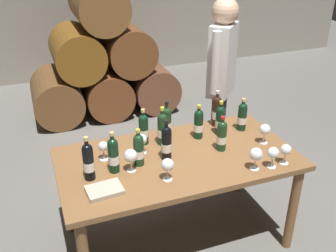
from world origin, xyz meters
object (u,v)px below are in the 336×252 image
(wine_bottle_3, at_px, (242,116))
(wine_bottle_11, at_px, (167,122))
(wine_bottle_1, at_px, (162,128))
(wine_glass_5, at_px, (273,153))
(wine_glass_4, at_px, (142,140))
(wine_glass_2, at_px, (265,130))
(wine_bottle_8, at_px, (113,155))
(wine_bottle_6, at_px, (222,135))
(wine_glass_3, at_px, (256,155))
(wine_bottle_5, at_px, (139,149))
(sommelier_presenting, at_px, (221,74))
(wine_bottle_2, at_px, (199,124))
(wine_bottle_10, at_px, (217,111))
(wine_bottle_9, at_px, (220,120))
(dining_table, at_px, (178,167))
(tasting_notebook, at_px, (104,190))
(wine_bottle_7, at_px, (166,143))
(wine_glass_7, at_px, (131,156))
(wine_bottle_4, at_px, (88,161))
(wine_glass_1, at_px, (168,165))
(wine_bottle_0, at_px, (144,129))
(wine_glass_0, at_px, (103,147))
(wine_glass_6, at_px, (286,150))

(wine_bottle_3, relative_size, wine_bottle_11, 0.91)
(wine_bottle_1, height_order, wine_glass_5, wine_bottle_1)
(wine_glass_4, bearing_deg, wine_glass_2, -11.43)
(wine_bottle_8, height_order, wine_glass_5, wine_bottle_8)
(wine_bottle_6, distance_m, wine_glass_5, 0.40)
(wine_glass_3, relative_size, wine_glass_5, 1.06)
(wine_bottle_5, bearing_deg, sommelier_presenting, 36.46)
(wine_glass_3, height_order, wine_glass_4, wine_glass_3)
(wine_bottle_2, xyz_separation_m, wine_bottle_10, (0.23, 0.14, 0.01))
(wine_bottle_9, bearing_deg, wine_bottle_6, -114.67)
(dining_table, bearing_deg, tasting_notebook, -158.60)
(wine_bottle_11, relative_size, sommelier_presenting, 0.17)
(wine_bottle_7, height_order, wine_bottle_11, wine_bottle_7)
(wine_bottle_1, distance_m, sommelier_presenting, 0.95)
(wine_bottle_2, height_order, wine_glass_7, wine_bottle_2)
(wine_bottle_4, distance_m, wine_glass_3, 1.10)
(wine_bottle_1, distance_m, wine_glass_5, 0.82)
(wine_glass_2, bearing_deg, wine_glass_1, -167.03)
(sommelier_presenting, bearing_deg, wine_glass_3, -105.24)
(wine_bottle_0, xyz_separation_m, wine_glass_0, (-0.33, -0.13, -0.02))
(wine_bottle_4, bearing_deg, wine_glass_3, -14.84)
(wine_bottle_4, relative_size, wine_glass_3, 1.89)
(wine_bottle_2, relative_size, wine_bottle_4, 0.90)
(wine_glass_2, bearing_deg, wine_bottle_6, 175.47)
(wine_glass_1, xyz_separation_m, wine_glass_7, (-0.19, 0.18, 0.00))
(wine_bottle_11, distance_m, wine_glass_4, 0.31)
(wine_bottle_10, bearing_deg, wine_bottle_4, -160.32)
(wine_glass_5, height_order, wine_glass_7, wine_glass_7)
(wine_glass_3, bearing_deg, wine_bottle_4, 165.16)
(wine_bottle_2, height_order, wine_glass_1, wine_bottle_2)
(wine_bottle_2, bearing_deg, wine_glass_6, -53.86)
(wine_bottle_1, bearing_deg, wine_bottle_3, -0.42)
(wine_bottle_8, distance_m, wine_glass_6, 1.17)
(wine_bottle_11, bearing_deg, sommelier_presenting, 32.53)
(wine_bottle_0, distance_m, wine_glass_6, 1.03)
(wine_bottle_1, distance_m, wine_bottle_6, 0.44)
(wine_bottle_4, xyz_separation_m, wine_glass_2, (1.32, 0.00, -0.02))
(wine_glass_7, bearing_deg, wine_bottle_9, 18.31)
(wine_glass_5, bearing_deg, wine_glass_3, 170.77)
(wine_bottle_3, bearing_deg, wine_bottle_1, 179.58)
(wine_bottle_6, xyz_separation_m, wine_bottle_11, (-0.30, 0.33, 0.01))
(wine_glass_5, distance_m, tasting_notebook, 1.14)
(tasting_notebook, bearing_deg, wine_glass_5, -11.00)
(wine_bottle_7, height_order, wine_bottle_9, wine_bottle_7)
(wine_bottle_3, bearing_deg, wine_glass_4, -175.36)
(wine_bottle_5, relative_size, wine_glass_7, 1.66)
(wine_bottle_6, xyz_separation_m, wine_bottle_9, (0.10, 0.22, 0.00))
(wine_bottle_7, bearing_deg, wine_bottle_9, 21.32)
(wine_bottle_5, xyz_separation_m, wine_glass_5, (0.84, -0.36, -0.01))
(wine_bottle_11, xyz_separation_m, wine_glass_0, (-0.53, -0.16, -0.03))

